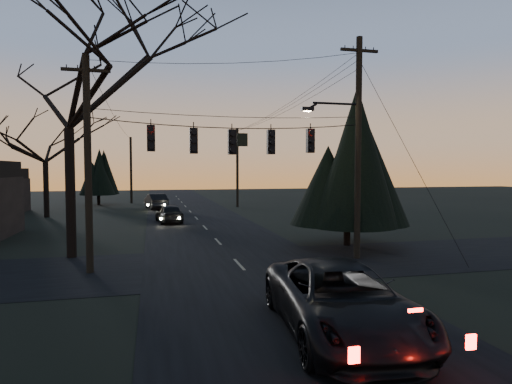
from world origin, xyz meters
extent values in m
plane|color=black|center=(0.00, 0.00, 0.00)|extent=(160.00, 160.00, 0.00)
cube|color=black|center=(0.00, 20.00, 0.01)|extent=(8.00, 120.00, 0.02)
cube|color=black|center=(0.00, 10.00, 0.01)|extent=(60.00, 7.00, 0.02)
cylinder|color=black|center=(-0.25, 10.00, 6.10)|extent=(11.50, 0.04, 0.04)
cylinder|color=black|center=(-7.24, 13.34, 2.98)|extent=(0.44, 0.44, 5.95)
cylinder|color=black|center=(6.56, 13.23, 0.80)|extent=(0.36, 0.36, 1.60)
cone|color=black|center=(6.56, 13.23, 4.25)|extent=(4.85, 4.85, 6.11)
cylinder|color=black|center=(-12.35, 31.83, 2.36)|extent=(0.44, 0.44, 4.72)
cylinder|color=black|center=(-9.57, 44.41, 0.80)|extent=(0.36, 0.36, 1.60)
cone|color=black|center=(-9.57, 44.41, 3.65)|extent=(3.98, 3.98, 4.90)
imported|color=black|center=(0.87, 1.80, 0.86)|extent=(3.39, 6.40, 1.71)
imported|color=black|center=(-2.32, 25.48, 0.71)|extent=(2.21, 4.36, 1.42)
imported|color=black|center=(-3.20, 37.60, 0.78)|extent=(2.52, 4.98, 1.57)
camera|label=1|loc=(-3.60, -7.74, 4.07)|focal=30.00mm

